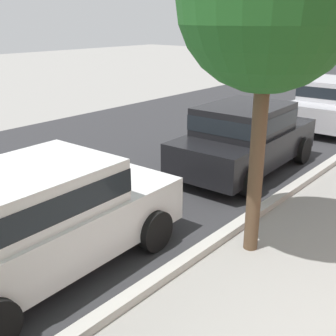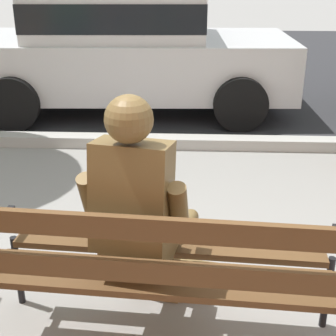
# 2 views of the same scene
# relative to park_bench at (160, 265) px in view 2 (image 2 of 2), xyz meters

# --- Properties ---
(street_surface) EXTENTS (60.00, 9.00, 0.01)m
(street_surface) POSITION_rel_park_bench_xyz_m (0.29, 7.61, -0.54)
(street_surface) COLOR #2D2D30
(street_surface) RESTS_ON ground
(curb_stone) EXTENTS (60.00, 0.20, 0.12)m
(curb_stone) POSITION_rel_park_bench_xyz_m (0.29, 3.01, -0.48)
(curb_stone) COLOR #B2AFA8
(curb_stone) RESTS_ON ground
(park_bench) EXTENTS (1.83, 0.66, 0.95)m
(park_bench) POSITION_rel_park_bench_xyz_m (0.00, 0.00, 0.00)
(park_bench) COLOR brown
(park_bench) RESTS_ON ground
(bronze_statue_seated) EXTENTS (0.74, 0.79, 1.37)m
(bronze_statue_seated) POSITION_rel_park_bench_xyz_m (-0.09, 0.21, 0.12)
(bronze_statue_seated) COLOR brown
(bronze_statue_seated) RESTS_ON ground
(parked_car_white) EXTENTS (4.17, 2.05, 1.56)m
(parked_car_white) POSITION_rel_park_bench_xyz_m (-0.70, 4.42, 0.30)
(parked_car_white) COLOR silver
(parked_car_white) RESTS_ON ground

